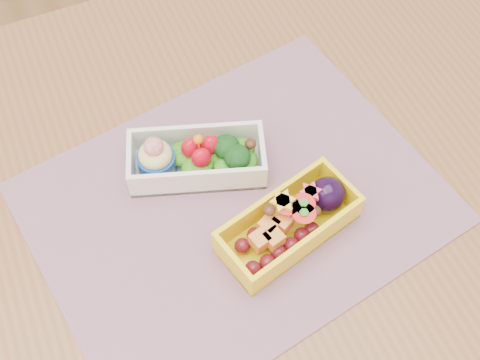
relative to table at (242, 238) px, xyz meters
name	(u,v)px	position (x,y,z in m)	size (l,w,h in m)	color
table	(242,238)	(0.00, 0.00, 0.00)	(1.20, 0.80, 0.75)	brown
placemat	(236,203)	(-0.01, 0.00, 0.10)	(0.45, 0.35, 0.00)	#A47186
bento_white	(196,159)	(-0.03, 0.06, 0.12)	(0.17, 0.12, 0.07)	white
bento_yellow	(291,222)	(0.03, -0.06, 0.12)	(0.17, 0.11, 0.05)	yellow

